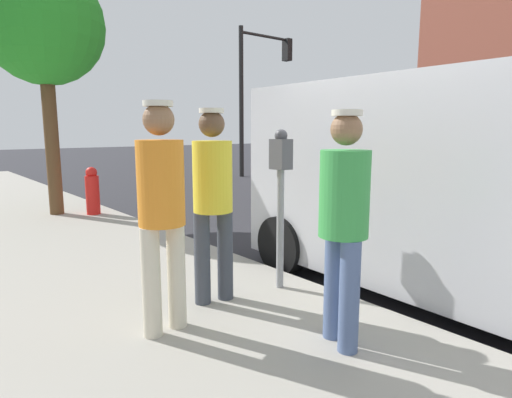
{
  "coord_description": "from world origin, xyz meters",
  "views": [
    {
      "loc": [
        4.08,
        2.24,
        1.66
      ],
      "look_at": [
        1.65,
        -0.69,
        1.05
      ],
      "focal_mm": 30.2,
      "sensor_mm": 36.0,
      "label": 1
    }
  ],
  "objects_px": {
    "traffic_light_corner": "(259,78)",
    "fire_hydrant": "(92,191)",
    "pedestrian_in_orange": "(161,203)",
    "pedestrian_in_green": "(344,215)",
    "street_tree": "(43,26)",
    "parking_meter_near": "(281,182)",
    "pedestrian_in_yellow": "(213,194)"
  },
  "relations": [
    {
      "from": "parking_meter_near",
      "to": "traffic_light_corner",
      "type": "bearing_deg",
      "value": -129.15
    },
    {
      "from": "pedestrian_in_orange",
      "to": "pedestrian_in_green",
      "type": "relative_size",
      "value": 1.04
    },
    {
      "from": "parking_meter_near",
      "to": "fire_hydrant",
      "type": "height_order",
      "value": "parking_meter_near"
    },
    {
      "from": "pedestrian_in_yellow",
      "to": "street_tree",
      "type": "bearing_deg",
      "value": -90.79
    },
    {
      "from": "parking_meter_near",
      "to": "pedestrian_in_green",
      "type": "relative_size",
      "value": 0.92
    },
    {
      "from": "street_tree",
      "to": "fire_hydrant",
      "type": "xyz_separation_m",
      "value": [
        -0.51,
        0.45,
        -2.84
      ]
    },
    {
      "from": "pedestrian_in_orange",
      "to": "pedestrian_in_yellow",
      "type": "height_order",
      "value": "pedestrian_in_orange"
    },
    {
      "from": "pedestrian_in_orange",
      "to": "street_tree",
      "type": "distance_m",
      "value": 5.94
    },
    {
      "from": "fire_hydrant",
      "to": "street_tree",
      "type": "bearing_deg",
      "value": -41.77
    },
    {
      "from": "pedestrian_in_yellow",
      "to": "street_tree",
      "type": "distance_m",
      "value": 5.68
    },
    {
      "from": "pedestrian_in_yellow",
      "to": "traffic_light_corner",
      "type": "bearing_deg",
      "value": -131.96
    },
    {
      "from": "fire_hydrant",
      "to": "pedestrian_in_green",
      "type": "bearing_deg",
      "value": 86.81
    },
    {
      "from": "traffic_light_corner",
      "to": "fire_hydrant",
      "type": "distance_m",
      "value": 9.39
    },
    {
      "from": "parking_meter_near",
      "to": "traffic_light_corner",
      "type": "relative_size",
      "value": 0.29
    },
    {
      "from": "pedestrian_in_green",
      "to": "fire_hydrant",
      "type": "bearing_deg",
      "value": -93.19
    },
    {
      "from": "pedestrian_in_yellow",
      "to": "fire_hydrant",
      "type": "xyz_separation_m",
      "value": [
        -0.58,
        -4.75,
        -0.55
      ]
    },
    {
      "from": "traffic_light_corner",
      "to": "pedestrian_in_green",
      "type": "bearing_deg",
      "value": 52.4
    },
    {
      "from": "street_tree",
      "to": "fire_hydrant",
      "type": "relative_size",
      "value": 5.02
    },
    {
      "from": "parking_meter_near",
      "to": "pedestrian_in_green",
      "type": "bearing_deg",
      "value": 68.51
    },
    {
      "from": "traffic_light_corner",
      "to": "street_tree",
      "type": "distance_m",
      "value": 9.15
    },
    {
      "from": "pedestrian_in_yellow",
      "to": "traffic_light_corner",
      "type": "xyz_separation_m",
      "value": [
        -8.29,
        -9.22,
        2.4
      ]
    },
    {
      "from": "parking_meter_near",
      "to": "pedestrian_in_orange",
      "type": "bearing_deg",
      "value": 5.41
    },
    {
      "from": "pedestrian_in_orange",
      "to": "pedestrian_in_green",
      "type": "xyz_separation_m",
      "value": [
        -0.86,
        0.98,
        -0.05
      ]
    },
    {
      "from": "pedestrian_in_yellow",
      "to": "fire_hydrant",
      "type": "bearing_deg",
      "value": -96.95
    },
    {
      "from": "pedestrian_in_orange",
      "to": "street_tree",
      "type": "bearing_deg",
      "value": -97.21
    },
    {
      "from": "parking_meter_near",
      "to": "fire_hydrant",
      "type": "xyz_separation_m",
      "value": [
        0.1,
        -4.87,
        -0.61
      ]
    },
    {
      "from": "traffic_light_corner",
      "to": "parking_meter_near",
      "type": "bearing_deg",
      "value": 50.85
    },
    {
      "from": "pedestrian_in_yellow",
      "to": "pedestrian_in_orange",
      "type": "bearing_deg",
      "value": 22.1
    },
    {
      "from": "pedestrian_in_green",
      "to": "fire_hydrant",
      "type": "xyz_separation_m",
      "value": [
        -0.33,
        -5.97,
        -0.52
      ]
    },
    {
      "from": "traffic_light_corner",
      "to": "street_tree",
      "type": "height_order",
      "value": "traffic_light_corner"
    },
    {
      "from": "pedestrian_in_yellow",
      "to": "traffic_light_corner",
      "type": "relative_size",
      "value": 0.33
    },
    {
      "from": "pedestrian_in_yellow",
      "to": "street_tree",
      "type": "relative_size",
      "value": 0.39
    }
  ]
}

